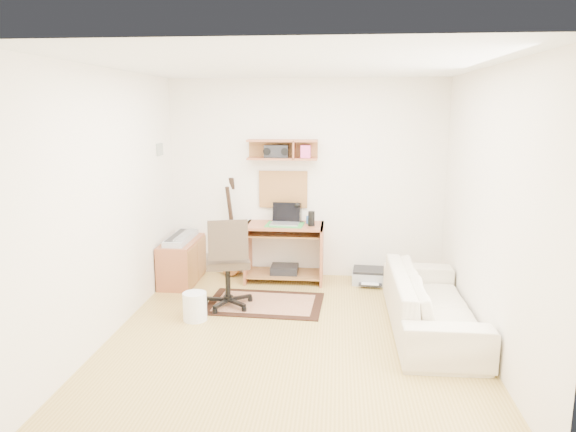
# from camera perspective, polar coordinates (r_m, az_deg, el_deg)

# --- Properties ---
(floor) EXTENTS (3.60, 4.00, 0.01)m
(floor) POSITION_cam_1_polar(r_m,az_deg,el_deg) (5.45, 0.56, -12.67)
(floor) COLOR tan
(floor) RESTS_ON ground
(ceiling) EXTENTS (3.60, 4.00, 0.01)m
(ceiling) POSITION_cam_1_polar(r_m,az_deg,el_deg) (4.99, 0.61, 15.86)
(ceiling) COLOR white
(ceiling) RESTS_ON ground
(back_wall) EXTENTS (3.60, 0.01, 2.60)m
(back_wall) POSITION_cam_1_polar(r_m,az_deg,el_deg) (7.04, 1.95, 3.91)
(back_wall) COLOR white
(back_wall) RESTS_ON ground
(left_wall) EXTENTS (0.01, 4.00, 2.60)m
(left_wall) POSITION_cam_1_polar(r_m,az_deg,el_deg) (5.51, -18.48, 1.22)
(left_wall) COLOR white
(left_wall) RESTS_ON ground
(right_wall) EXTENTS (0.01, 4.00, 2.60)m
(right_wall) POSITION_cam_1_polar(r_m,az_deg,el_deg) (5.23, 20.70, 0.56)
(right_wall) COLOR white
(right_wall) RESTS_ON ground
(wall_shelf) EXTENTS (0.90, 0.25, 0.26)m
(wall_shelf) POSITION_cam_1_polar(r_m,az_deg,el_deg) (6.89, -0.61, 7.10)
(wall_shelf) COLOR #A95E3B
(wall_shelf) RESTS_ON back_wall
(cork_board) EXTENTS (0.64, 0.03, 0.49)m
(cork_board) POSITION_cam_1_polar(r_m,az_deg,el_deg) (7.05, -0.51, 2.87)
(cork_board) COLOR tan
(cork_board) RESTS_ON back_wall
(wall_photo) EXTENTS (0.02, 0.20, 0.15)m
(wall_photo) POSITION_cam_1_polar(r_m,az_deg,el_deg) (6.84, -13.53, 6.92)
(wall_photo) COLOR #4C8CBF
(wall_photo) RESTS_ON left_wall
(desk) EXTENTS (1.00, 0.55, 0.75)m
(desk) POSITION_cam_1_polar(r_m,az_deg,el_deg) (6.97, -0.38, -3.93)
(desk) COLOR #A95E3B
(desk) RESTS_ON floor
(laptop) EXTENTS (0.38, 0.38, 0.28)m
(laptop) POSITION_cam_1_polar(r_m,az_deg,el_deg) (6.83, -0.34, 0.18)
(laptop) COLOR silver
(laptop) RESTS_ON desk
(speaker) EXTENTS (0.09, 0.09, 0.19)m
(speaker) POSITION_cam_1_polar(r_m,az_deg,el_deg) (6.78, 2.51, -0.28)
(speaker) COLOR black
(speaker) RESTS_ON desk
(desk_lamp) EXTENTS (0.09, 0.09, 0.27)m
(desk_lamp) POSITION_cam_1_polar(r_m,az_deg,el_deg) (6.97, 1.39, 0.39)
(desk_lamp) COLOR black
(desk_lamp) RESTS_ON desk
(pencil_cup) EXTENTS (0.07, 0.07, 0.10)m
(pencil_cup) POSITION_cam_1_polar(r_m,az_deg,el_deg) (6.94, 2.21, -0.40)
(pencil_cup) COLOR #305892
(pencil_cup) RESTS_ON desk
(boombox) EXTENTS (0.31, 0.14, 0.16)m
(boombox) POSITION_cam_1_polar(r_m,az_deg,el_deg) (6.89, -1.25, 6.93)
(boombox) COLOR black
(boombox) RESTS_ON wall_shelf
(rug) EXTENTS (1.35, 0.94, 0.02)m
(rug) POSITION_cam_1_polar(r_m,az_deg,el_deg) (6.25, -2.50, -9.30)
(rug) COLOR tan
(rug) RESTS_ON floor
(task_chair) EXTENTS (0.66, 0.66, 1.06)m
(task_chair) POSITION_cam_1_polar(r_m,az_deg,el_deg) (6.05, -6.48, -4.85)
(task_chair) COLOR #392D21
(task_chair) RESTS_ON floor
(cabinet) EXTENTS (0.40, 0.90, 0.55)m
(cabinet) POSITION_cam_1_polar(r_m,az_deg,el_deg) (7.08, -11.26, -4.75)
(cabinet) COLOR #A95E3B
(cabinet) RESTS_ON floor
(music_keyboard) EXTENTS (0.25, 0.80, 0.07)m
(music_keyboard) POSITION_cam_1_polar(r_m,az_deg,el_deg) (7.00, -11.36, -2.31)
(music_keyboard) COLOR #B2B5BA
(music_keyboard) RESTS_ON cabinet
(guitar) EXTENTS (0.41, 0.35, 1.32)m
(guitar) POSITION_cam_1_polar(r_m,az_deg,el_deg) (7.13, -6.14, -1.25)
(guitar) COLOR #9C5F30
(guitar) RESTS_ON floor
(waste_basket) EXTENTS (0.27, 0.27, 0.30)m
(waste_basket) POSITION_cam_1_polar(r_m,az_deg,el_deg) (5.84, -9.91, -9.49)
(waste_basket) COLOR white
(waste_basket) RESTS_ON floor
(printer) EXTENTS (0.48, 0.39, 0.17)m
(printer) POSITION_cam_1_polar(r_m,az_deg,el_deg) (7.03, 8.79, -6.39)
(printer) COLOR #A5A8AA
(printer) RESTS_ON floor
(sofa) EXTENTS (0.59, 2.02, 0.79)m
(sofa) POSITION_cam_1_polar(r_m,az_deg,el_deg) (5.63, 15.09, -7.91)
(sofa) COLOR beige
(sofa) RESTS_ON floor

